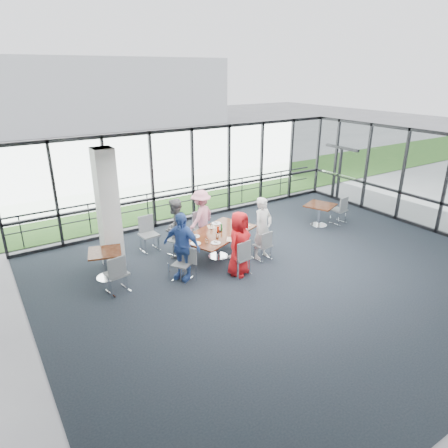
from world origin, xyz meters
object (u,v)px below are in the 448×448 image
structural_column (108,209)px  side_table_left (105,256)px  chair_main_fl (177,240)px  chair_main_nl (240,257)px  diner_far_right (201,217)px  chair_spare_la (117,274)px  chair_main_fr (200,228)px  diner_near_right (263,228)px  chair_main_nr (263,245)px  side_table_right (320,208)px  diner_end (182,246)px  diner_near_left (239,244)px  chair_main_end (182,264)px  diner_far_left (175,228)px  main_table (218,236)px  chair_spare_r (339,210)px  chair_spare_lb (149,235)px

structural_column → side_table_left: structural_column is taller
chair_main_fl → chair_main_nl: bearing=86.8°
diner_far_right → chair_spare_la: (-3.14, -1.44, -0.35)m
chair_main_nl → chair_main_fr: size_ratio=1.07×
diner_near_right → chair_main_nr: bearing=-130.9°
side_table_right → diner_end: bearing=-172.6°
diner_near_left → side_table_right: bearing=-9.4°
chair_main_fl → chair_main_end: 1.54m
diner_far_left → diner_far_right: 1.17m
chair_main_nl → chair_main_fl: (-0.81, 1.98, -0.05)m
side_table_left → diner_far_right: 3.22m
chair_main_fr → chair_main_end: bearing=36.6°
main_table → chair_spare_r: 4.92m
side_table_right → diner_near_left: diner_near_left is taller
chair_main_fr → chair_spare_lb: size_ratio=0.91×
chair_main_nr → chair_spare_lb: (-2.42, 2.26, 0.07)m
chair_main_nr → diner_near_right: bearing=52.7°
main_table → diner_far_left: bearing=121.8°
diner_far_left → chair_main_fl: size_ratio=1.98×
chair_spare_la → structural_column: bearing=64.9°
main_table → chair_spare_r: chair_spare_r is taller
structural_column → diner_near_right: bearing=-26.4°
side_table_right → chair_main_end: size_ratio=1.35×
chair_main_nl → diner_end: bearing=146.5°
chair_main_nr → chair_main_fl: size_ratio=0.98×
side_table_left → chair_main_nl: (2.96, -1.67, -0.14)m
chair_spare_r → side_table_left: bearing=168.2°
diner_near_left → diner_end: diner_end is taller
structural_column → chair_spare_r: (7.56, -1.14, -1.12)m
chair_main_end → chair_spare_lb: (0.00, 2.07, 0.07)m
diner_near_left → diner_end: (-1.33, 0.60, 0.03)m
structural_column → chair_main_fl: structural_column is taller
side_table_right → chair_spare_la: (-7.22, -0.49, -0.16)m
diner_near_left → chair_main_nr: (1.04, 0.33, -0.43)m
diner_end → chair_main_fr: diner_end is taller
structural_column → diner_far_right: size_ratio=1.92×
diner_far_left → chair_spare_lb: diner_far_left is taller
side_table_left → chair_main_end: chair_main_end is taller
diner_near_right → chair_spare_la: (-4.06, 0.38, -0.40)m
structural_column → chair_main_end: 2.42m
side_table_left → diner_far_left: diner_far_left is taller
diner_end → chair_main_fr: (1.52, 1.78, -0.43)m
side_table_left → chair_main_fr: 3.24m
side_table_right → diner_near_left: bearing=-162.8°
diner_far_right → chair_main_end: (-1.58, -1.75, -0.40)m
diner_near_left → diner_far_right: bearing=58.4°
diner_near_right → chair_main_fl: (-1.92, 1.49, -0.45)m
chair_main_fr → chair_spare_lb: bearing=-21.0°
structural_column → chair_spare_r: structural_column is taller
diner_far_left → chair_main_end: diner_far_left is taller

